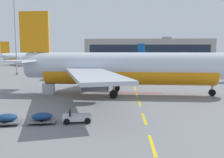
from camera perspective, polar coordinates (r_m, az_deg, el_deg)
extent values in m
cube|color=yellow|center=(17.79, 9.29, -14.82)|extent=(0.24, 4.00, 0.01)
cube|color=yellow|center=(24.00, 7.45, -9.09)|extent=(0.24, 4.00, 0.01)
cube|color=yellow|center=(30.97, 6.33, -5.50)|extent=(0.24, 4.00, 0.01)
cube|color=yellow|center=(36.84, 5.73, -3.54)|extent=(0.24, 4.00, 0.01)
cube|color=yellow|center=(42.37, 5.31, -2.20)|extent=(0.24, 4.00, 0.01)
cube|color=yellow|center=(49.57, 4.92, -0.92)|extent=(0.24, 4.00, 0.01)
cube|color=yellow|center=(56.60, 4.63, 0.02)|extent=(0.24, 4.00, 0.01)
cube|color=yellow|center=(62.21, 4.45, 0.62)|extent=(0.24, 4.00, 0.01)
cube|color=yellow|center=(67.94, 4.29, 1.13)|extent=(0.24, 4.00, 0.01)
cube|color=yellow|center=(73.71, 4.16, 1.56)|extent=(0.24, 4.00, 0.01)
cube|color=yellow|center=(80.59, 4.03, 1.99)|extent=(0.24, 4.00, 0.01)
cube|color=yellow|center=(87.45, 3.92, 2.35)|extent=(0.24, 4.00, 0.01)
cube|color=yellow|center=(94.68, 3.82, 2.68)|extent=(0.24, 4.00, 0.01)
cube|color=yellow|center=(101.33, 3.74, 2.94)|extent=(0.24, 4.00, 0.01)
cube|color=#B21414|center=(37.96, 5.63, -3.24)|extent=(8.00, 0.40, 0.01)
cylinder|color=silver|center=(35.84, 3.94, 3.11)|extent=(30.23, 5.04, 3.80)
cylinder|color=orange|center=(35.92, 3.92, 1.45)|extent=(24.62, 4.50, 3.50)
cone|color=silver|center=(39.38, -19.68, 3.75)|extent=(4.33, 3.40, 3.23)
cube|color=orange|center=(38.74, -17.55, 10.34)|extent=(4.41, 0.54, 6.00)
cube|color=silver|center=(41.90, -16.57, 4.40)|extent=(3.46, 6.53, 0.24)
cube|color=silver|center=(36.02, -20.29, 3.95)|extent=(3.46, 6.53, 0.24)
cube|color=#B7BCC6|center=(44.59, -0.99, 3.20)|extent=(10.73, 17.57, 0.36)
cube|color=#B7BCC6|center=(27.78, -4.62, 1.11)|extent=(9.54, 17.66, 0.36)
cylinder|color=#4C4F54|center=(41.74, -1.62, 0.97)|extent=(3.28, 2.23, 2.10)
cylinder|color=black|center=(41.59, 0.57, 0.95)|extent=(0.19, 1.79, 1.79)
cylinder|color=#4C4F54|center=(30.91, -3.94, -1.03)|extent=(3.28, 2.23, 2.10)
cylinder|color=black|center=(30.71, -0.99, -1.07)|extent=(0.19, 1.79, 1.79)
cylinder|color=gray|center=(37.79, 22.26, -0.95)|extent=(0.28, 0.28, 2.67)
cylinder|color=black|center=(37.98, 22.17, -2.94)|extent=(1.00, 0.32, 0.99)
cylinder|color=gray|center=(38.74, 1.02, -0.24)|extent=(0.28, 0.28, 2.61)
cylinder|color=black|center=(39.26, 1.05, -2.07)|extent=(1.11, 0.40, 1.10)
cylinder|color=black|center=(38.57, 0.98, -2.23)|extent=(1.11, 0.40, 1.10)
cylinder|color=gray|center=(33.59, 0.41, -1.30)|extent=(0.28, 0.28, 2.61)
cylinder|color=black|center=(34.14, 0.46, -3.39)|extent=(1.11, 0.40, 1.10)
cylinder|color=black|center=(33.45, 0.36, -3.59)|extent=(1.11, 0.40, 1.10)
cylinder|color=white|center=(101.83, 11.83, 4.71)|extent=(20.13, 16.88, 2.95)
cylinder|color=#0F479E|center=(101.86, 11.82, 4.25)|extent=(16.58, 13.99, 2.72)
cone|color=white|center=(96.64, 17.90, 4.43)|extent=(3.93, 3.96, 2.89)
cone|color=white|center=(108.34, 6.17, 5.11)|extent=(4.12, 4.00, 2.51)
cube|color=#192333|center=(96.95, 17.47, 4.76)|extent=(2.35, 2.51, 0.47)
cube|color=#0F479E|center=(107.53, 6.79, 6.92)|extent=(2.85, 2.35, 4.66)
cube|color=white|center=(109.92, 7.27, 5.23)|extent=(5.04, 5.44, 0.19)
cube|color=white|center=(105.83, 5.76, 5.20)|extent=(5.04, 5.44, 0.19)
cube|color=#B7BCC6|center=(109.11, 12.12, 4.62)|extent=(13.17, 10.19, 0.28)
cube|color=#B7BCC6|center=(97.78, 8.34, 4.49)|extent=(7.88, 13.70, 0.28)
cylinder|color=#4C4F54|center=(107.18, 11.44, 4.00)|extent=(2.96, 2.83, 1.63)
cylinder|color=black|center=(106.57, 12.02, 3.98)|extent=(0.94, 1.14, 1.39)
cylinder|color=#4C4F54|center=(99.86, 9.00, 3.87)|extent=(2.96, 2.83, 1.63)
cylinder|color=black|center=(99.20, 9.61, 3.84)|extent=(0.94, 1.14, 1.39)
cylinder|color=gray|center=(97.72, 16.54, 3.37)|extent=(0.22, 0.22, 2.07)
cylinder|color=black|center=(97.78, 16.52, 2.77)|extent=(0.74, 0.65, 0.77)
cylinder|color=gray|center=(104.43, 11.61, 3.71)|extent=(0.22, 0.22, 2.03)
cylinder|color=black|center=(104.72, 11.67, 3.16)|extent=(0.84, 0.75, 0.85)
cylinder|color=black|center=(104.24, 11.52, 3.15)|extent=(0.84, 0.75, 0.85)
cylinder|color=gray|center=(100.94, 10.47, 3.64)|extent=(0.22, 0.22, 2.03)
cylinder|color=black|center=(101.23, 10.54, 3.07)|extent=(0.84, 0.75, 0.85)
cylinder|color=black|center=(100.76, 10.38, 3.06)|extent=(0.84, 0.75, 0.85)
cylinder|color=silver|center=(119.46, -17.70, 4.96)|extent=(25.12, 12.63, 3.25)
cylinder|color=orange|center=(119.49, -17.69, 4.53)|extent=(20.58, 10.60, 2.99)
cone|color=silver|center=(120.53, -11.55, 5.15)|extent=(3.97, 4.08, 3.19)
cone|color=silver|center=(119.82, -24.19, 4.89)|extent=(4.37, 3.91, 2.77)
cube|color=#192333|center=(120.40, -11.98, 5.41)|extent=(2.18, 2.77, 0.51)
cube|color=orange|center=(119.69, -23.56, 6.74)|extent=(3.61, 1.69, 5.14)
cube|color=silver|center=(122.48, -23.67, 5.06)|extent=(4.58, 6.11, 0.21)
cube|color=silver|center=(117.02, -23.87, 5.00)|extent=(4.58, 6.11, 0.21)
cube|color=#B7BCC6|center=(126.70, -19.34, 4.79)|extent=(4.77, 14.72, 0.31)
cube|color=#B7BCC6|center=(112.15, -19.33, 4.61)|extent=(12.68, 13.66, 0.31)
cylinder|color=#4C4F54|center=(124.17, -19.38, 4.19)|extent=(3.21, 2.69, 1.80)
cylinder|color=black|center=(124.18, -18.74, 4.21)|extent=(0.67, 1.46, 1.53)
cylinder|color=#4C4F54|center=(114.76, -19.37, 4.02)|extent=(3.21, 2.69, 1.80)
cylinder|color=black|center=(114.77, -18.69, 4.05)|extent=(0.67, 1.46, 1.53)
cylinder|color=gray|center=(120.26, -12.80, 4.11)|extent=(0.24, 0.24, 2.28)
cylinder|color=black|center=(120.31, -12.79, 3.57)|extent=(0.88, 0.54, 0.85)
cylinder|color=gray|center=(121.72, -18.51, 3.97)|extent=(0.24, 0.24, 2.23)
cylinder|color=black|center=(122.07, -18.49, 3.45)|extent=(0.99, 0.63, 0.94)
cylinder|color=black|center=(121.47, -18.49, 3.44)|extent=(0.99, 0.63, 0.94)
cylinder|color=gray|center=(117.27, -18.47, 3.88)|extent=(0.24, 0.24, 2.23)
cylinder|color=black|center=(117.62, -18.46, 3.35)|extent=(0.99, 0.63, 0.94)
cylinder|color=black|center=(117.02, -18.45, 3.33)|extent=(0.99, 0.63, 0.94)
cube|color=black|center=(58.08, -11.45, 0.81)|extent=(3.89, 7.36, 0.60)
cube|color=#194799|center=(60.30, -11.42, 1.83)|extent=(2.77, 2.83, 1.10)
cube|color=#192333|center=(61.44, -11.40, 2.01)|extent=(1.89, 0.48, 0.64)
cube|color=#194799|center=(56.98, -11.50, 2.06)|extent=(3.39, 5.17, 2.10)
cylinder|color=black|center=(60.37, -12.54, 0.75)|extent=(0.48, 1.00, 0.96)
cylinder|color=black|center=(60.32, -10.26, 0.80)|extent=(0.48, 1.00, 0.96)
cylinder|color=black|center=(55.92, -12.72, 0.29)|extent=(0.48, 1.00, 0.96)
cylinder|color=black|center=(55.86, -10.27, 0.34)|extent=(0.48, 1.00, 0.96)
cube|color=silver|center=(22.79, -8.05, -8.77)|extent=(2.81, 1.83, 0.44)
cube|color=black|center=(22.70, -9.73, -7.81)|extent=(0.31, 1.12, 0.56)
cylinder|color=black|center=(23.52, -5.79, -8.70)|extent=(0.58, 0.28, 0.56)
cylinder|color=black|center=(22.17, -5.68, -9.65)|extent=(0.58, 0.28, 0.56)
cylinder|color=black|center=(23.54, -10.27, -8.76)|extent=(0.58, 0.28, 0.56)
cylinder|color=black|center=(22.19, -10.45, -9.72)|extent=(0.58, 0.28, 0.56)
cube|color=slate|center=(23.09, -15.86, -9.22)|extent=(2.63, 1.90, 0.12)
ellipsoid|color=navy|center=(22.99, -15.89, -8.31)|extent=(2.01, 1.50, 0.64)
cylinder|color=black|center=(23.74, -15.62, -8.92)|extent=(0.46, 0.21, 0.44)
cylinder|color=black|center=(22.46, -16.11, -9.83)|extent=(0.46, 0.21, 0.44)
cube|color=slate|center=(23.71, -23.15, -9.08)|extent=(2.63, 1.90, 0.12)
ellipsoid|color=navy|center=(23.62, -23.19, -8.19)|extent=(2.01, 1.50, 0.64)
cylinder|color=black|center=(24.35, -22.71, -8.80)|extent=(0.46, 0.21, 0.44)
cylinder|color=black|center=(23.10, -23.59, -9.67)|extent=(0.46, 0.21, 0.44)
cube|color=#B7BCC6|center=(38.14, -14.44, -2.16)|extent=(1.78, 1.74, 1.60)
cube|color=silver|center=(38.14, -14.44, -2.16)|extent=(1.61, 0.24, 1.36)
cylinder|color=slate|center=(70.65, -21.09, 1.15)|extent=(0.70, 0.70, 0.60)
cylinder|color=#9EA0A5|center=(70.71, -21.54, 11.69)|extent=(0.36, 0.36, 26.59)
cube|color=#9E998E|center=(174.28, 8.30, 6.74)|extent=(85.33, 22.22, 14.15)
cube|color=#192333|center=(163.17, 8.69, 7.00)|extent=(78.50, 0.12, 5.09)
cube|color=gray|center=(176.20, 12.54, 9.21)|extent=(6.00, 5.00, 1.60)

